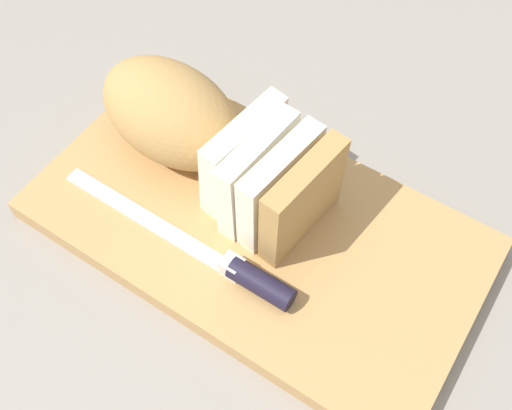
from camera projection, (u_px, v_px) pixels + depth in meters
name	position (u px, v px, depth m)	size (l,w,h in m)	color
ground_plane	(256.00, 233.00, 0.65)	(3.00, 3.00, 0.00)	gray
cutting_board	(256.00, 227.00, 0.64)	(0.46, 0.25, 0.02)	tan
bread_loaf	(203.00, 134.00, 0.63)	(0.28, 0.14, 0.10)	tan
bread_knife	(234.00, 268.00, 0.59)	(0.28, 0.03, 0.02)	silver
crumb_near_knife	(253.00, 266.00, 0.60)	(0.01, 0.01, 0.01)	tan
crumb_near_loaf	(217.00, 182.00, 0.65)	(0.01, 0.01, 0.01)	tan
crumb_stray_left	(240.00, 242.00, 0.61)	(0.00, 0.00, 0.00)	tan
crumb_stray_right	(243.00, 280.00, 0.59)	(0.01, 0.01, 0.01)	tan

